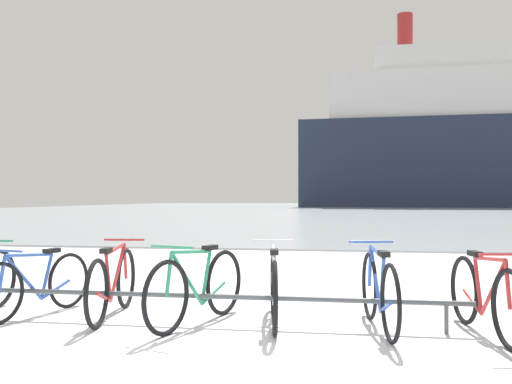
{
  "coord_description": "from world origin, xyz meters",
  "views": [
    {
      "loc": [
        1.3,
        -3.6,
        1.27
      ],
      "look_at": [
        0.04,
        4.02,
        1.34
      ],
      "focal_mm": 39.8,
      "sensor_mm": 36.0,
      "label": 1
    }
  ],
  "objects_px": {
    "bicycle_1": "(36,284)",
    "ferry_ship": "(449,141)",
    "bicycle_3": "(197,287)",
    "bicycle_4": "(274,287)",
    "bicycle_2": "(113,283)",
    "bicycle_5": "(379,291)",
    "bicycle_6": "(485,297)"
  },
  "relations": [
    {
      "from": "bicycle_2",
      "to": "bicycle_4",
      "type": "relative_size",
      "value": 1.04
    },
    {
      "from": "bicycle_2",
      "to": "bicycle_4",
      "type": "xyz_separation_m",
      "value": [
        1.72,
        -0.03,
        0.01
      ]
    },
    {
      "from": "bicycle_1",
      "to": "bicycle_5",
      "type": "height_order",
      "value": "bicycle_5"
    },
    {
      "from": "bicycle_3",
      "to": "bicycle_6",
      "type": "distance_m",
      "value": 2.72
    },
    {
      "from": "bicycle_4",
      "to": "bicycle_3",
      "type": "bearing_deg",
      "value": -168.71
    },
    {
      "from": "bicycle_5",
      "to": "bicycle_6",
      "type": "bearing_deg",
      "value": -5.04
    },
    {
      "from": "bicycle_5",
      "to": "ferry_ship",
      "type": "distance_m",
      "value": 74.09
    },
    {
      "from": "bicycle_5",
      "to": "bicycle_6",
      "type": "relative_size",
      "value": 0.99
    },
    {
      "from": "bicycle_3",
      "to": "ferry_ship",
      "type": "relative_size",
      "value": 0.04
    },
    {
      "from": "bicycle_5",
      "to": "ferry_ship",
      "type": "xyz_separation_m",
      "value": [
        12.67,
        72.52,
        8.35
      ]
    },
    {
      "from": "bicycle_3",
      "to": "bicycle_5",
      "type": "relative_size",
      "value": 1.01
    },
    {
      "from": "bicycle_6",
      "to": "ferry_ship",
      "type": "height_order",
      "value": "ferry_ship"
    },
    {
      "from": "bicycle_1",
      "to": "bicycle_2",
      "type": "relative_size",
      "value": 0.91
    },
    {
      "from": "bicycle_2",
      "to": "ferry_ship",
      "type": "height_order",
      "value": "ferry_ship"
    },
    {
      "from": "bicycle_4",
      "to": "ferry_ship",
      "type": "bearing_deg",
      "value": 79.29
    },
    {
      "from": "bicycle_5",
      "to": "bicycle_6",
      "type": "distance_m",
      "value": 0.95
    },
    {
      "from": "bicycle_1",
      "to": "bicycle_2",
      "type": "bearing_deg",
      "value": 4.7
    },
    {
      "from": "bicycle_1",
      "to": "bicycle_4",
      "type": "bearing_deg",
      "value": 0.8
    },
    {
      "from": "bicycle_3",
      "to": "ferry_ship",
      "type": "height_order",
      "value": "ferry_ship"
    },
    {
      "from": "bicycle_1",
      "to": "bicycle_2",
      "type": "xyz_separation_m",
      "value": [
        0.84,
        0.07,
        0.02
      ]
    },
    {
      "from": "ferry_ship",
      "to": "bicycle_3",
      "type": "bearing_deg",
      "value": -101.26
    },
    {
      "from": "bicycle_1",
      "to": "bicycle_4",
      "type": "xyz_separation_m",
      "value": [
        2.56,
        0.04,
        0.03
      ]
    },
    {
      "from": "bicycle_6",
      "to": "ferry_ship",
      "type": "relative_size",
      "value": 0.04
    },
    {
      "from": "bicycle_1",
      "to": "ferry_ship",
      "type": "height_order",
      "value": "ferry_ship"
    },
    {
      "from": "bicycle_6",
      "to": "ferry_ship",
      "type": "distance_m",
      "value": 74.02
    },
    {
      "from": "bicycle_4",
      "to": "bicycle_6",
      "type": "xyz_separation_m",
      "value": [
        1.97,
        -0.18,
        -0.01
      ]
    },
    {
      "from": "bicycle_2",
      "to": "bicycle_5",
      "type": "relative_size",
      "value": 1.04
    },
    {
      "from": "bicycle_1",
      "to": "ferry_ship",
      "type": "relative_size",
      "value": 0.04
    },
    {
      "from": "bicycle_1",
      "to": "ferry_ship",
      "type": "distance_m",
      "value": 74.73
    },
    {
      "from": "bicycle_2",
      "to": "ferry_ship",
      "type": "bearing_deg",
      "value": 77.98
    },
    {
      "from": "bicycle_6",
      "to": "ferry_ship",
      "type": "bearing_deg",
      "value": 80.83
    },
    {
      "from": "bicycle_1",
      "to": "bicycle_6",
      "type": "distance_m",
      "value": 4.53
    }
  ]
}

